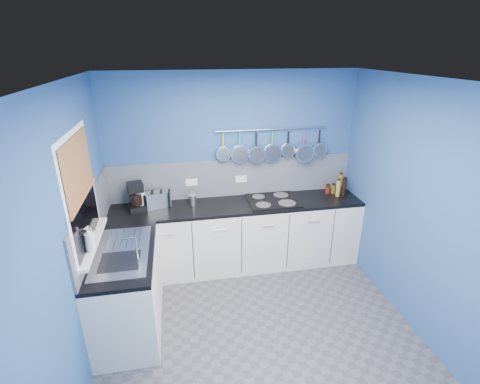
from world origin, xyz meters
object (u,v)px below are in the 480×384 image
object	(u,v)px
toaster	(157,199)
canister	(193,200)
coffee_maker	(136,197)
hob	(272,200)
soap_bottle_a	(89,239)
soap_bottle_b	(92,237)
paper_towel	(140,198)

from	to	relation	value
toaster	canister	distance (m)	0.43
toaster	canister	world-z (taller)	toaster
coffee_maker	hob	world-z (taller)	coffee_maker
soap_bottle_a	hob	size ratio (longest dim) A/B	0.37
soap_bottle_b	paper_towel	bearing A→B (deg)	72.01
toaster	soap_bottle_a	bearing A→B (deg)	-131.70
soap_bottle_a	toaster	xyz separation A→B (m)	(0.54, 1.19, -0.17)
soap_bottle_b	coffee_maker	xyz separation A→B (m)	(0.30, 1.04, -0.07)
paper_towel	hob	size ratio (longest dim) A/B	0.42
soap_bottle_a	hob	bearing A→B (deg)	28.78
soap_bottle_a	soap_bottle_b	size ratio (longest dim) A/B	1.39
toaster	hob	size ratio (longest dim) A/B	0.46
canister	hob	size ratio (longest dim) A/B	0.21
soap_bottle_b	canister	size ratio (longest dim) A/B	1.29
soap_bottle_a	canister	size ratio (longest dim) A/B	1.80
soap_bottle_b	coffee_maker	size ratio (longest dim) A/B	0.51
soap_bottle_a	canister	xyz separation A→B (m)	(0.97, 1.15, -0.20)
soap_bottle_a	hob	world-z (taller)	soap_bottle_a
coffee_maker	toaster	size ratio (longest dim) A/B	1.14
paper_towel	toaster	xyz separation A→B (m)	(0.20, 0.03, -0.04)
soap_bottle_b	hob	bearing A→B (deg)	26.56
hob	soap_bottle_a	bearing A→B (deg)	-151.22
soap_bottle_a	paper_towel	world-z (taller)	soap_bottle_a
coffee_maker	hob	size ratio (longest dim) A/B	0.53
soap_bottle_a	canister	bearing A→B (deg)	49.81
paper_towel	canister	bearing A→B (deg)	-0.51
paper_towel	hob	bearing A→B (deg)	-2.14
toaster	hob	distance (m)	1.46
paper_towel	soap_bottle_b	bearing A→B (deg)	-107.99
paper_towel	canister	distance (m)	0.63
paper_towel	toaster	size ratio (longest dim) A/B	0.91
coffee_maker	hob	xyz separation A→B (m)	(1.70, -0.05, -0.16)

